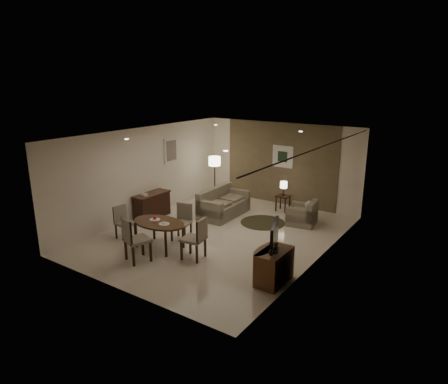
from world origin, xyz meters
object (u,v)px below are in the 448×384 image
Objects in this scene: dining_table at (160,235)px; floor_lamp at (215,179)px; chair_far at (181,223)px; sofa at (224,202)px; chair_left at (125,223)px; side_table at (283,203)px; tv_cabinet at (274,266)px; armchair at (302,212)px; console_desk at (152,205)px; chair_near at (137,239)px; chair_right at (193,238)px.

dining_table is 4.10m from floor_lamp.
sofa is (-0.16, 2.20, -0.05)m from chair_far.
side_table is at bearing -23.62° from chair_left.
tv_cabinet is 4.31m from sofa.
chair_left is (-4.30, -0.09, 0.08)m from tv_cabinet.
armchair is at bearing 39.18° from chair_far.
chair_left is at bearing 158.21° from sofa.
floor_lamp is (-4.27, 3.89, 0.43)m from tv_cabinet.
floor_lamp reaches higher than sofa.
console_desk is at bearing -137.21° from side_table.
armchair reaches higher than tv_cabinet.
dining_table is 1.67× the size of chair_left.
floor_lamp is (-2.38, -0.38, 0.52)m from side_table.
chair_near is 1.22× the size of chair_left.
sofa is (-0.05, 2.90, 0.08)m from dining_table.
floor_lamp reaches higher than console_desk.
dining_table is at bearing -106.31° from side_table.
chair_far is 0.92× the size of chair_right.
chair_near reaches higher than chair_left.
dining_table is 2.91m from sofa.
floor_lamp is at bearing -105.18° from armchair.
chair_far is at bearing 167.51° from tv_cabinet.
console_desk is 1.39× the size of chair_left.
tv_cabinet is 0.63× the size of dining_table.
console_desk is 2.99m from chair_near.
dining_table is at bearing -112.82° from chair_far.
chair_far is 2.21m from sofa.
console_desk reaches higher than tv_cabinet.
armchair is at bearing -6.59° from floor_lamp.
chair_left is (-1.25, 0.76, -0.10)m from chair_near.
console_desk is at bearing -127.63° from chair_right.
armchair is (2.23, 3.53, 0.02)m from dining_table.
side_table is at bearing 42.79° from console_desk.
side_table is (-1.90, 4.27, -0.10)m from tv_cabinet.
chair_far reaches higher than console_desk.
tv_cabinet is 3.62m from armchair.
chair_right is at bearing -83.52° from chair_left.
console_desk is 5.11m from tv_cabinet.
chair_right reaches higher than armchair.
chair_far is 3.78m from side_table.
chair_right is at bearing -28.76° from console_desk.
tv_cabinet is at bearing -42.34° from floor_lamp.
chair_near reaches higher than sofa.
side_table is (1.31, 1.39, -0.16)m from sofa.
chair_right is 3.74m from armchair.
dining_table is at bearing -41.33° from console_desk.
armchair is (2.13, 4.36, -0.17)m from chair_near.
tv_cabinet reaches higher than dining_table.
chair_left is at bearing -11.59° from chair_near.
armchair is (3.38, 3.60, -0.08)m from chair_left.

